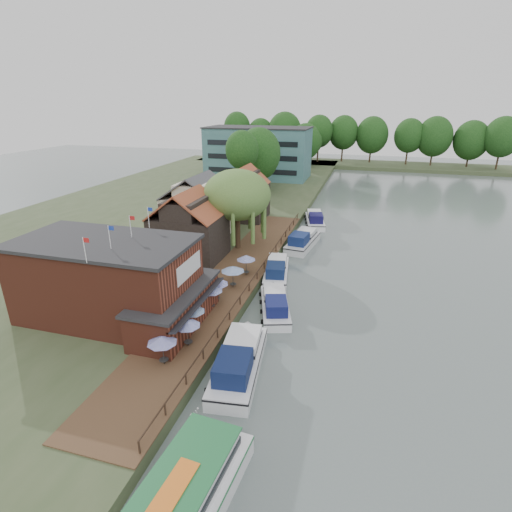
% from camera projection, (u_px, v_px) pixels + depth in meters
% --- Properties ---
extents(ground, '(260.00, 260.00, 0.00)m').
position_uv_depth(ground, '(285.00, 346.00, 33.77)').
color(ground, '#576463').
rests_on(ground, ground).
extents(land_bank, '(50.00, 140.00, 1.00)m').
position_uv_depth(land_bank, '(164.00, 211.00, 72.58)').
color(land_bank, '#384728').
rests_on(land_bank, ground).
extents(quay_deck, '(6.00, 50.00, 0.10)m').
position_uv_depth(quay_deck, '(234.00, 277.00, 44.38)').
color(quay_deck, '#47301E').
rests_on(quay_deck, land_bank).
extents(quay_rail, '(0.20, 49.00, 1.00)m').
position_uv_depth(quay_rail, '(258.00, 274.00, 43.98)').
color(quay_rail, black).
rests_on(quay_rail, land_bank).
extents(pub, '(20.00, 11.00, 7.30)m').
position_uv_depth(pub, '(127.00, 282.00, 34.76)').
color(pub, maroon).
rests_on(pub, land_bank).
extents(hotel_block, '(25.40, 12.40, 12.30)m').
position_uv_depth(hotel_block, '(258.00, 152.00, 99.43)').
color(hotel_block, '#38666B').
rests_on(hotel_block, land_bank).
extents(cottage_a, '(8.60, 7.60, 8.50)m').
position_uv_depth(cottage_a, '(189.00, 225.00, 48.22)').
color(cottage_a, black).
rests_on(cottage_a, land_bank).
extents(cottage_b, '(9.60, 8.60, 8.50)m').
position_uv_depth(cottage_b, '(199.00, 204.00, 57.93)').
color(cottage_b, beige).
rests_on(cottage_b, land_bank).
extents(cottage_c, '(7.60, 7.60, 8.50)m').
position_uv_depth(cottage_c, '(244.00, 193.00, 64.97)').
color(cottage_c, black).
rests_on(cottage_c, land_bank).
extents(willow, '(8.60, 8.60, 10.43)m').
position_uv_depth(willow, '(237.00, 210.00, 51.19)').
color(willow, '#476B2D').
rests_on(willow, land_bank).
extents(umbrella_0, '(2.23, 2.23, 2.38)m').
position_uv_depth(umbrella_0, '(163.00, 350.00, 29.27)').
color(umbrella_0, navy).
rests_on(umbrella_0, quay_deck).
extents(umbrella_1, '(2.14, 2.14, 2.38)m').
position_uv_depth(umbrella_1, '(188.00, 333.00, 31.47)').
color(umbrella_1, navy).
rests_on(umbrella_1, quay_deck).
extents(umbrella_2, '(2.21, 2.21, 2.38)m').
position_uv_depth(umbrella_2, '(192.00, 318.00, 33.55)').
color(umbrella_2, navy).
rests_on(umbrella_2, quay_deck).
extents(umbrella_3, '(2.26, 2.26, 2.38)m').
position_uv_depth(umbrella_3, '(211.00, 297.00, 37.12)').
color(umbrella_3, navy).
rests_on(umbrella_3, quay_deck).
extents(umbrella_4, '(2.46, 2.46, 2.38)m').
position_uv_depth(umbrella_4, '(216.00, 290.00, 38.50)').
color(umbrella_4, '#1B1D96').
rests_on(umbrella_4, quay_deck).
extents(umbrella_5, '(2.45, 2.45, 2.38)m').
position_uv_depth(umbrella_5, '(233.00, 277.00, 41.41)').
color(umbrella_5, '#1B4998').
rests_on(umbrella_5, quay_deck).
extents(umbrella_6, '(2.12, 2.12, 2.38)m').
position_uv_depth(umbrella_6, '(246.00, 265.00, 44.34)').
color(umbrella_6, navy).
rests_on(umbrella_6, quay_deck).
extents(cruiser_0, '(4.74, 11.04, 2.63)m').
position_uv_depth(cruiser_0, '(239.00, 357.00, 30.09)').
color(cruiser_0, silver).
rests_on(cruiser_0, ground).
extents(cruiser_1, '(5.46, 9.53, 2.16)m').
position_uv_depth(cruiser_1, '(275.00, 302.00, 38.77)').
color(cruiser_1, silver).
rests_on(cruiser_1, ground).
extents(cruiser_2, '(4.55, 9.72, 2.24)m').
position_uv_depth(cruiser_2, '(276.00, 268.00, 46.49)').
color(cruiser_2, white).
rests_on(cruiser_2, ground).
extents(cruiser_3, '(4.47, 10.36, 2.44)m').
position_uv_depth(cruiser_3, '(303.00, 239.00, 56.07)').
color(cruiser_3, silver).
rests_on(cruiser_3, ground).
extents(cruiser_4, '(5.08, 10.02, 2.31)m').
position_uv_depth(cruiser_4, '(315.00, 218.00, 66.07)').
color(cruiser_4, white).
rests_on(cruiser_4, ground).
extents(swan, '(0.44, 0.44, 0.44)m').
position_uv_depth(swan, '(193.00, 416.00, 26.01)').
color(swan, white).
rests_on(swan, ground).
extents(bank_tree_0, '(6.11, 6.11, 13.39)m').
position_uv_depth(bank_tree_0, '(242.00, 168.00, 73.77)').
color(bank_tree_0, '#143811').
rests_on(bank_tree_0, land_bank).
extents(bank_tree_1, '(8.92, 8.92, 13.40)m').
position_uv_depth(bank_tree_1, '(259.00, 161.00, 81.26)').
color(bank_tree_1, '#143811').
rests_on(bank_tree_1, land_bank).
extents(bank_tree_2, '(8.15, 8.15, 11.46)m').
position_uv_depth(bank_tree_2, '(260.00, 163.00, 86.01)').
color(bank_tree_2, '#143811').
rests_on(bank_tree_2, land_bank).
extents(bank_tree_3, '(8.66, 8.66, 12.03)m').
position_uv_depth(bank_tree_3, '(291.00, 151.00, 103.35)').
color(bank_tree_3, '#143811').
rests_on(bank_tree_3, land_bank).
extents(bank_tree_4, '(8.60, 8.60, 12.47)m').
position_uv_depth(bank_tree_4, '(305.00, 146.00, 111.68)').
color(bank_tree_4, '#143811').
rests_on(bank_tree_4, land_bank).
extents(bank_tree_5, '(6.23, 6.23, 10.27)m').
position_uv_depth(bank_tree_5, '(311.00, 147.00, 118.97)').
color(bank_tree_5, '#143811').
rests_on(bank_tree_5, land_bank).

